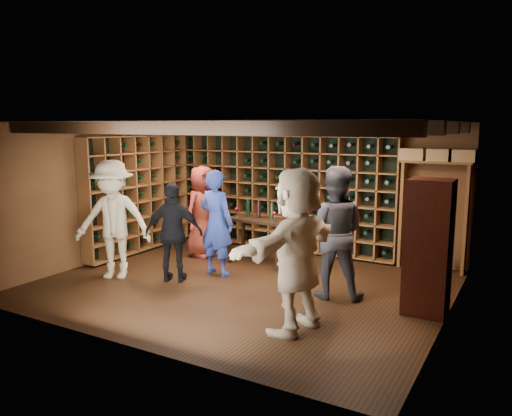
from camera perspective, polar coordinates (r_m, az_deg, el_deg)
The scene contains 13 objects.
ground at distance 7.86m, azimuth -1.65°, elevation -8.75°, with size 6.00×6.00×0.00m, color black.
room_shell at distance 7.51m, azimuth -1.53°, elevation 9.18°, with size 6.00×6.00×6.00m.
wine_rack_back at distance 9.85m, azimuth 2.72°, elevation 1.81°, with size 4.65×0.30×2.20m.
wine_rack_left at distance 9.93m, azimuth -13.28°, elevation 1.63°, with size 0.30×2.65×2.20m.
crate_shelf at distance 8.87m, azimuth 19.89°, elevation 3.14°, with size 1.20×0.32×2.07m.
display_cabinet at distance 6.88m, azimuth 19.05°, elevation -4.52°, with size 0.55×0.50×1.75m.
man_blue_shirt at distance 8.23m, azimuth -4.54°, elevation -1.67°, with size 0.64×0.42×1.75m, color navy.
man_grey_suit at distance 7.18m, azimuth 8.85°, elevation -2.79°, with size 0.92×0.72×1.89m, color black.
guest_red_floral at distance 9.43m, azimuth -6.08°, elevation -0.38°, with size 0.84×0.54×1.71m, color maroon.
guest_woman_black at distance 7.94m, azimuth -9.37°, elevation -2.82°, with size 0.92×0.38×1.57m, color black.
guest_khaki at distance 8.33m, azimuth -16.00°, elevation -1.29°, with size 1.24×0.71×1.91m, color gray.
guest_beige at distance 5.93m, azimuth 4.65°, elevation -4.86°, with size 1.84×0.59×1.98m, color tan.
tasting_table at distance 8.82m, azimuth 0.37°, elevation -1.78°, with size 1.13×0.61×1.11m.
Camera 1 is at (3.87, -6.39, 2.45)m, focal length 35.00 mm.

